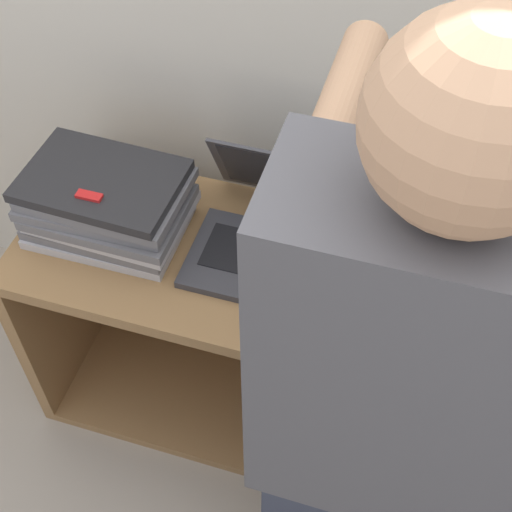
% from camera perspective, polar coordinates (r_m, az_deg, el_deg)
% --- Properties ---
extents(ground_plane, '(12.00, 12.00, 0.00)m').
position_cam_1_polar(ground_plane, '(2.15, -1.40, -17.05)').
color(ground_plane, '#9E9384').
extents(cart, '(1.23, 0.49, 0.66)m').
position_cam_1_polar(cart, '(2.00, 1.15, -5.46)').
color(cart, olive).
rests_on(cart, ground_plane).
extents(laptop_open, '(0.37, 0.37, 0.24)m').
position_cam_1_polar(laptop_open, '(1.70, 1.32, 1.81)').
color(laptop_open, '#333338').
rests_on(laptop_open, cart).
extents(laptop_stack_left, '(0.38, 0.27, 0.18)m').
position_cam_1_polar(laptop_stack_left, '(1.75, -11.79, 4.11)').
color(laptop_stack_left, '#B7B7BC').
rests_on(laptop_stack_left, cart).
extents(laptop_stack_right, '(0.38, 0.27, 0.13)m').
position_cam_1_polar(laptop_stack_right, '(1.63, 14.23, -2.54)').
color(laptop_stack_right, slate).
rests_on(laptop_stack_right, cart).
extents(person, '(0.40, 0.53, 1.67)m').
position_cam_1_polar(person, '(1.27, 9.56, -15.36)').
color(person, '#2D3342').
rests_on(person, ground_plane).
extents(inventory_tag, '(0.06, 0.02, 0.01)m').
position_cam_1_polar(inventory_tag, '(1.65, -13.21, 4.71)').
color(inventory_tag, red).
rests_on(inventory_tag, laptop_stack_left).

